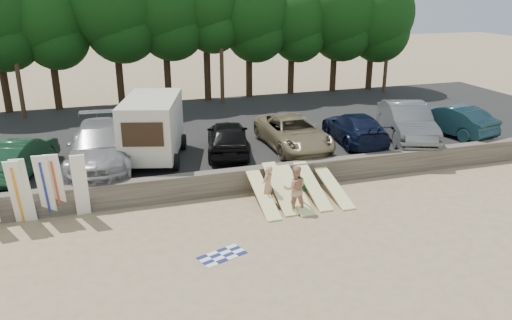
% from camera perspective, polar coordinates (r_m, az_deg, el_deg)
% --- Properties ---
extents(ground, '(120.00, 120.00, 0.00)m').
position_cam_1_polar(ground, '(18.18, 2.17, -7.00)').
color(ground, tan).
rests_on(ground, ground).
extents(seawall, '(44.00, 0.50, 1.00)m').
position_cam_1_polar(seawall, '(20.58, -0.60, -2.20)').
color(seawall, '#6B6356').
rests_on(seawall, ground).
extents(parking_lot, '(44.00, 14.50, 0.70)m').
position_cam_1_polar(parking_lot, '(27.51, -5.13, 3.04)').
color(parking_lot, '#282828').
rests_on(parking_lot, ground).
extents(treeline, '(32.84, 6.20, 9.59)m').
position_cam_1_polar(treeline, '(33.42, -7.59, 16.75)').
color(treeline, '#382616').
rests_on(treeline, parking_lot).
extents(utility_poles, '(25.80, 0.26, 9.00)m').
position_cam_1_polar(utility_poles, '(32.31, -4.03, 14.70)').
color(utility_poles, '#473321').
rests_on(utility_poles, parking_lot).
extents(box_trailer, '(3.38, 4.79, 2.78)m').
position_cam_1_polar(box_trailer, '(22.28, -11.78, 3.87)').
color(box_trailer, beige).
rests_on(box_trailer, parking_lot).
extents(car_1, '(2.99, 5.01, 1.56)m').
position_cam_1_polar(car_1, '(22.49, -25.61, 0.39)').
color(car_1, '#153B23').
rests_on(car_1, parking_lot).
extents(car_2, '(3.00, 6.42, 1.81)m').
position_cam_1_polar(car_2, '(22.22, -17.34, 1.58)').
color(car_2, gray).
rests_on(car_2, parking_lot).
extents(car_3, '(2.80, 4.91, 1.58)m').
position_cam_1_polar(car_3, '(22.82, -3.23, 2.61)').
color(car_3, black).
rests_on(car_3, parking_lot).
extents(car_4, '(2.54, 5.41, 1.50)m').
position_cam_1_polar(car_4, '(23.72, 4.26, 3.14)').
color(car_4, '#827553').
rests_on(car_4, parking_lot).
extents(car_5, '(2.53, 5.16, 1.45)m').
position_cam_1_polar(car_5, '(25.04, 11.18, 3.64)').
color(car_5, black).
rests_on(car_5, parking_lot).
extents(car_6, '(3.56, 5.81, 1.81)m').
position_cam_1_polar(car_6, '(26.07, 16.88, 4.21)').
color(car_6, '#525557').
rests_on(car_6, parking_lot).
extents(car_7, '(2.68, 4.93, 1.54)m').
position_cam_1_polar(car_7, '(27.85, 21.43, 4.35)').
color(car_7, '#15323A').
rests_on(car_7, parking_lot).
extents(surfboard_upright_4, '(0.51, 0.74, 2.53)m').
position_cam_1_polar(surfboard_upright_4, '(19.26, -25.63, -3.34)').
color(surfboard_upright_4, white).
rests_on(surfboard_upright_4, ground).
extents(surfboard_upright_5, '(0.56, 0.66, 2.55)m').
position_cam_1_polar(surfboard_upright_5, '(19.24, -25.04, -3.23)').
color(surfboard_upright_5, white).
rests_on(surfboard_upright_5, ground).
extents(surfboard_upright_6, '(0.56, 0.65, 2.56)m').
position_cam_1_polar(surfboard_upright_6, '(19.28, -22.96, -2.87)').
color(surfboard_upright_6, white).
rests_on(surfboard_upright_6, ground).
extents(surfboard_upright_7, '(0.57, 0.70, 2.55)m').
position_cam_1_polar(surfboard_upright_7, '(19.29, -21.87, -2.72)').
color(surfboard_upright_7, white).
rests_on(surfboard_upright_7, ground).
extents(surfboard_upright_8, '(0.52, 0.72, 2.53)m').
position_cam_1_polar(surfboard_upright_8, '(18.99, -19.42, -2.77)').
color(surfboard_upright_8, white).
rests_on(surfboard_upright_8, ground).
extents(surfboard_low_0, '(0.56, 2.87, 1.00)m').
position_cam_1_polar(surfboard_low_0, '(19.15, 0.78, -3.90)').
color(surfboard_low_0, '#FFF9A0').
rests_on(surfboard_low_0, ground).
extents(surfboard_low_1, '(0.56, 2.81, 1.19)m').
position_cam_1_polar(surfboard_low_1, '(19.49, 2.70, -3.20)').
color(surfboard_low_1, '#FFF9A0').
rests_on(surfboard_low_1, ground).
extents(surfboard_low_2, '(0.56, 2.86, 1.04)m').
position_cam_1_polar(surfboard_low_2, '(19.57, 4.43, -3.36)').
color(surfboard_low_2, '#FFF9A0').
rests_on(surfboard_low_2, ground).
extents(surfboard_low_3, '(0.56, 2.86, 1.05)m').
position_cam_1_polar(surfboard_low_3, '(20.01, 6.44, -2.89)').
color(surfboard_low_3, '#FFF9A0').
rests_on(surfboard_low_3, ground).
extents(surfboard_low_4, '(0.56, 2.92, 0.81)m').
position_cam_1_polar(surfboard_low_4, '(20.32, 8.81, -3.01)').
color(surfboard_low_4, '#FFF9A0').
rests_on(surfboard_low_4, ground).
extents(beachgoer_a, '(0.68, 0.66, 1.58)m').
position_cam_1_polar(beachgoer_a, '(19.18, 1.35, -2.93)').
color(beachgoer_a, tan).
rests_on(beachgoer_a, ground).
extents(beachgoer_b, '(0.99, 0.84, 1.81)m').
position_cam_1_polar(beachgoer_b, '(18.64, 4.48, -3.29)').
color(beachgoer_b, tan).
rests_on(beachgoer_b, ground).
extents(cooler, '(0.41, 0.34, 0.32)m').
position_cam_1_polar(cooler, '(20.84, 5.34, -3.01)').
color(cooler, '#268C44').
rests_on(cooler, ground).
extents(gear_bag, '(0.32, 0.27, 0.22)m').
position_cam_1_polar(gear_bag, '(20.76, 6.72, -3.29)').
color(gear_bag, '#BF5C16').
rests_on(gear_bag, ground).
extents(beach_towel, '(1.92, 1.92, 0.00)m').
position_cam_1_polar(beach_towel, '(16.07, -3.90, -10.81)').
color(beach_towel, white).
rests_on(beach_towel, ground).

